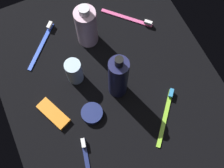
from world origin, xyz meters
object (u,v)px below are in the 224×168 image
at_px(lotion_bottle, 118,78).
at_px(toothbrush_pink, 130,18).
at_px(toothbrush_blue, 42,43).
at_px(snack_bar_orange, 53,114).
at_px(bodywash_bottle, 88,26).
at_px(toothbrush_lime, 166,114).
at_px(cream_tin_left, 92,113).
at_px(toothbrush_navy, 88,167).
at_px(deodorant_stick, 74,72).

relative_size(lotion_bottle, toothbrush_pink, 1.51).
relative_size(toothbrush_blue, snack_bar_orange, 1.33).
distance_m(bodywash_bottle, toothbrush_lime, 0.35).
distance_m(toothbrush_pink, snack_bar_orange, 0.40).
height_order(lotion_bottle, bodywash_bottle, lotion_bottle).
relative_size(lotion_bottle, cream_tin_left, 3.22).
height_order(lotion_bottle, snack_bar_orange, lotion_bottle).
relative_size(toothbrush_navy, cream_tin_left, 2.80).
bearing_deg(deodorant_stick, toothbrush_pink, 116.58).
bearing_deg(lotion_bottle, toothbrush_blue, -147.42).
relative_size(deodorant_stick, toothbrush_lime, 0.64).
height_order(deodorant_stick, toothbrush_lime, deodorant_stick).
relative_size(toothbrush_lime, cream_tin_left, 2.26).
bearing_deg(bodywash_bottle, deodorant_stick, -39.82).
relative_size(toothbrush_navy, toothbrush_blue, 1.29).
bearing_deg(snack_bar_orange, toothbrush_navy, -13.17).
bearing_deg(deodorant_stick, bodywash_bottle, 140.18).
bearing_deg(toothbrush_lime, toothbrush_navy, -81.00).
relative_size(lotion_bottle, deodorant_stick, 2.23).
bearing_deg(toothbrush_blue, snack_bar_orange, -11.69).
xyz_separation_m(toothbrush_lime, snack_bar_orange, (-0.14, -0.30, 0.00)).
height_order(bodywash_bottle, toothbrush_lime, bodywash_bottle).
height_order(toothbrush_lime, toothbrush_navy, same).
bearing_deg(deodorant_stick, cream_tin_left, -0.09).
bearing_deg(toothbrush_pink, toothbrush_navy, -39.33).
height_order(deodorant_stick, cream_tin_left, deodorant_stick).
distance_m(deodorant_stick, toothbrush_blue, 0.17).
bearing_deg(deodorant_stick, toothbrush_navy, -15.02).
bearing_deg(cream_tin_left, toothbrush_navy, -27.79).
bearing_deg(toothbrush_pink, toothbrush_blue, -96.40).
distance_m(lotion_bottle, bodywash_bottle, 0.20).
bearing_deg(toothbrush_pink, lotion_bottle, -34.20).
height_order(bodywash_bottle, cream_tin_left, bodywash_bottle).
bearing_deg(cream_tin_left, toothbrush_lime, 65.36).
xyz_separation_m(toothbrush_lime, toothbrush_navy, (0.04, -0.27, 0.00)).
xyz_separation_m(bodywash_bottle, toothbrush_lime, (0.33, 0.10, -0.07)).
relative_size(lotion_bottle, snack_bar_orange, 1.98).
relative_size(lotion_bottle, toothbrush_navy, 1.15).
bearing_deg(bodywash_bottle, lotion_bottle, 2.68).
distance_m(lotion_bottle, toothbrush_lime, 0.18).
xyz_separation_m(toothbrush_pink, cream_tin_left, (0.25, -0.24, 0.00)).
bearing_deg(snack_bar_orange, cream_tin_left, 41.98).
bearing_deg(lotion_bottle, deodorant_stick, -130.98).
relative_size(deodorant_stick, snack_bar_orange, 0.89).
distance_m(toothbrush_lime, cream_tin_left, 0.22).
bearing_deg(toothbrush_pink, deodorant_stick, -63.42).
relative_size(bodywash_bottle, toothbrush_navy, 0.93).
xyz_separation_m(toothbrush_navy, toothbrush_pink, (-0.38, 0.31, 0.00)).
relative_size(deodorant_stick, toothbrush_navy, 0.52).
bearing_deg(snack_bar_orange, lotion_bottle, 64.60).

